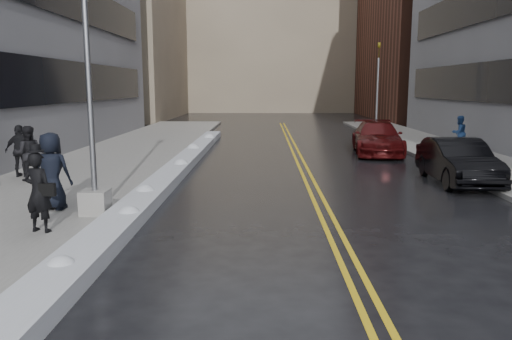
{
  "coord_description": "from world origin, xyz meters",
  "views": [
    {
      "loc": [
        0.9,
        -10.02,
        3.3
      ],
      "look_at": [
        0.7,
        1.82,
        1.3
      ],
      "focal_mm": 35.0,
      "sensor_mm": 36.0,
      "label": 1
    }
  ],
  "objects_px": {
    "pedestrian_b": "(28,153)",
    "pedestrian_c": "(52,171)",
    "traffic_signal": "(378,84)",
    "car_maroon": "(377,138)",
    "pedestrian_d": "(21,151)",
    "car_black": "(458,161)",
    "pedestrian_east": "(459,133)",
    "fire_hydrant": "(465,155)",
    "pedestrian_fedora": "(38,192)",
    "lamppost": "(91,118)"
  },
  "relations": [
    {
      "from": "pedestrian_b",
      "to": "pedestrian_c",
      "type": "distance_m",
      "value": 4.67
    },
    {
      "from": "fire_hydrant",
      "to": "pedestrian_east",
      "type": "xyz_separation_m",
      "value": [
        1.65,
        5.03,
        0.45
      ]
    },
    {
      "from": "traffic_signal",
      "to": "car_maroon",
      "type": "relative_size",
      "value": 1.1
    },
    {
      "from": "traffic_signal",
      "to": "pedestrian_east",
      "type": "distance_m",
      "value": 9.54
    },
    {
      "from": "pedestrian_b",
      "to": "pedestrian_east",
      "type": "relative_size",
      "value": 1.09
    },
    {
      "from": "car_black",
      "to": "car_maroon",
      "type": "relative_size",
      "value": 0.85
    },
    {
      "from": "pedestrian_c",
      "to": "pedestrian_east",
      "type": "distance_m",
      "value": 19.72
    },
    {
      "from": "fire_hydrant",
      "to": "car_black",
      "type": "distance_m",
      "value": 3.46
    },
    {
      "from": "pedestrian_b",
      "to": "pedestrian_east",
      "type": "height_order",
      "value": "pedestrian_b"
    },
    {
      "from": "pedestrian_fedora",
      "to": "pedestrian_east",
      "type": "relative_size",
      "value": 1.04
    },
    {
      "from": "fire_hydrant",
      "to": "car_maroon",
      "type": "xyz_separation_m",
      "value": [
        -2.55,
        4.44,
        0.24
      ]
    },
    {
      "from": "car_maroon",
      "to": "lamppost",
      "type": "bearing_deg",
      "value": -121.64
    },
    {
      "from": "pedestrian_d",
      "to": "car_black",
      "type": "xyz_separation_m",
      "value": [
        15.12,
        -0.22,
        -0.3
      ]
    },
    {
      "from": "pedestrian_b",
      "to": "pedestrian_d",
      "type": "bearing_deg",
      "value": -69.05
    },
    {
      "from": "pedestrian_d",
      "to": "pedestrian_east",
      "type": "relative_size",
      "value": 1.08
    },
    {
      "from": "lamppost",
      "to": "car_maroon",
      "type": "bearing_deg",
      "value": 51.93
    },
    {
      "from": "fire_hydrant",
      "to": "traffic_signal",
      "type": "relative_size",
      "value": 0.12
    },
    {
      "from": "pedestrian_d",
      "to": "car_maroon",
      "type": "xyz_separation_m",
      "value": [
        14.06,
        7.33,
        -0.27
      ]
    },
    {
      "from": "car_maroon",
      "to": "pedestrian_east",
      "type": "bearing_deg",
      "value": 14.34
    },
    {
      "from": "fire_hydrant",
      "to": "pedestrian_c",
      "type": "relative_size",
      "value": 0.37
    },
    {
      "from": "lamppost",
      "to": "pedestrian_east",
      "type": "xyz_separation_m",
      "value": [
        13.95,
        13.03,
        -1.54
      ]
    },
    {
      "from": "pedestrian_east",
      "to": "lamppost",
      "type": "bearing_deg",
      "value": 22.47
    },
    {
      "from": "fire_hydrant",
      "to": "pedestrian_fedora",
      "type": "height_order",
      "value": "pedestrian_fedora"
    },
    {
      "from": "pedestrian_fedora",
      "to": "car_black",
      "type": "distance_m",
      "value": 13.17
    },
    {
      "from": "traffic_signal",
      "to": "car_maroon",
      "type": "xyz_separation_m",
      "value": [
        -2.05,
        -9.56,
        -2.61
      ]
    },
    {
      "from": "fire_hydrant",
      "to": "traffic_signal",
      "type": "height_order",
      "value": "traffic_signal"
    },
    {
      "from": "car_maroon",
      "to": "traffic_signal",
      "type": "bearing_deg",
      "value": 84.3
    },
    {
      "from": "pedestrian_east",
      "to": "car_black",
      "type": "distance_m",
      "value": 8.73
    },
    {
      "from": "lamppost",
      "to": "traffic_signal",
      "type": "distance_m",
      "value": 24.98
    },
    {
      "from": "lamppost",
      "to": "fire_hydrant",
      "type": "height_order",
      "value": "lamppost"
    },
    {
      "from": "car_black",
      "to": "pedestrian_fedora",
      "type": "bearing_deg",
      "value": -149.15
    },
    {
      "from": "fire_hydrant",
      "to": "pedestrian_b",
      "type": "distance_m",
      "value": 16.42
    },
    {
      "from": "lamppost",
      "to": "traffic_signal",
      "type": "relative_size",
      "value": 1.27
    },
    {
      "from": "pedestrian_b",
      "to": "pedestrian_d",
      "type": "xyz_separation_m",
      "value": [
        -0.61,
        0.72,
        -0.01
      ]
    },
    {
      "from": "lamppost",
      "to": "traffic_signal",
      "type": "height_order",
      "value": "lamppost"
    },
    {
      "from": "traffic_signal",
      "to": "pedestrian_d",
      "type": "relative_size",
      "value": 3.29
    },
    {
      "from": "pedestrian_b",
      "to": "pedestrian_c",
      "type": "xyz_separation_m",
      "value": [
        2.48,
        -3.96,
        0.07
      ]
    },
    {
      "from": "lamppost",
      "to": "pedestrian_d",
      "type": "xyz_separation_m",
      "value": [
        -4.32,
        5.11,
        -1.47
      ]
    },
    {
      "from": "pedestrian_east",
      "to": "car_maroon",
      "type": "bearing_deg",
      "value": -12.65
    },
    {
      "from": "pedestrian_b",
      "to": "pedestrian_d",
      "type": "relative_size",
      "value": 1.01
    },
    {
      "from": "pedestrian_c",
      "to": "pedestrian_b",
      "type": "bearing_deg",
      "value": -52.38
    },
    {
      "from": "fire_hydrant",
      "to": "pedestrian_b",
      "type": "xyz_separation_m",
      "value": [
        -16.01,
        -3.6,
        0.52
      ]
    },
    {
      "from": "pedestrian_c",
      "to": "car_maroon",
      "type": "distance_m",
      "value": 16.27
    },
    {
      "from": "pedestrian_b",
      "to": "pedestrian_c",
      "type": "bearing_deg",
      "value": 102.88
    },
    {
      "from": "lamppost",
      "to": "car_maroon",
      "type": "height_order",
      "value": "lamppost"
    },
    {
      "from": "lamppost",
      "to": "pedestrian_c",
      "type": "distance_m",
      "value": 1.91
    },
    {
      "from": "lamppost",
      "to": "pedestrian_b",
      "type": "relative_size",
      "value": 4.13
    },
    {
      "from": "pedestrian_d",
      "to": "car_maroon",
      "type": "height_order",
      "value": "pedestrian_d"
    },
    {
      "from": "pedestrian_b",
      "to": "pedestrian_d",
      "type": "height_order",
      "value": "pedestrian_b"
    },
    {
      "from": "pedestrian_c",
      "to": "lamppost",
      "type": "bearing_deg",
      "value": 165.97
    }
  ]
}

